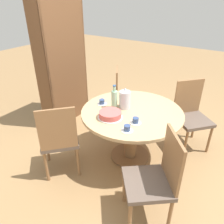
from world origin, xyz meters
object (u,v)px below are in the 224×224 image
coffee_pot (125,99)px  cake_main (110,115)px  cup_c (136,121)px  chair_d (155,178)px  cup_a (102,102)px  chair_c (59,138)px  cup_b (127,129)px  chair_b (125,96)px  bookshelf (63,64)px  chair_a (191,114)px  water_bottle (114,99)px

coffee_pot → cake_main: (-0.30, 0.01, -0.08)m
cup_c → chair_d: bearing=-133.5°
cup_a → cake_main: bearing=-128.5°
chair_c → chair_d: size_ratio=1.00×
coffee_pot → cup_a: (-0.08, 0.29, -0.09)m
cup_b → cup_a: bearing=58.8°
chair_b → bookshelf: (-0.40, 0.91, 0.46)m
bookshelf → cup_b: bearing=65.9°
chair_c → chair_a: bearing=-175.0°
chair_a → cup_c: chair_a is taller
water_bottle → cup_a: size_ratio=2.40×
chair_b → cup_a: chair_b is taller
chair_b → coffee_pot: 0.87m
chair_b → cup_a: 0.82m
chair_c → cup_a: bearing=-150.2°
chair_a → cake_main: size_ratio=3.29×
cake_main → chair_b: bearing=21.7°
bookshelf → coffee_pot: bearing=77.5°
chair_b → water_bottle: water_bottle is taller
cup_b → coffee_pot: bearing=33.7°
chair_d → cup_b: 0.55m
bookshelf → cup_b: 1.77m
chair_d → bookshelf: bookshelf is taller
chair_d → water_bottle: size_ratio=3.14×
bookshelf → chair_d: bearing=65.0°
cup_c → bookshelf: bearing=71.5°
water_bottle → chair_d: bearing=-125.2°
chair_a → cake_main: (-0.99, 0.66, 0.24)m
chair_d → cup_b: chair_d is taller
water_bottle → cup_b: (-0.35, -0.39, -0.10)m
chair_a → chair_b: bearing=131.0°
chair_b → chair_d: 1.76m
cup_a → cup_b: bearing=-121.2°
coffee_pot → water_bottle: water_bottle is taller
cup_a → cup_c: same height
chair_c → cake_main: chair_c is taller
cup_a → cup_b: 0.67m
cup_a → coffee_pot: bearing=-74.6°
bookshelf → cup_b: bookshelf is taller
cake_main → cup_a: size_ratio=2.29×
chair_b → cake_main: size_ratio=3.29×
chair_b → chair_c: same height
cake_main → chair_d: bearing=-116.2°
coffee_pot → water_bottle: (-0.08, 0.10, 0.01)m
bookshelf → water_bottle: size_ratio=6.43×
chair_b → cup_b: bearing=179.8°
cake_main → cup_c: cake_main is taller
chair_b → cup_a: size_ratio=7.54×
chair_c → cup_a: size_ratio=7.54×
coffee_pot → bookshelf: bearing=77.5°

